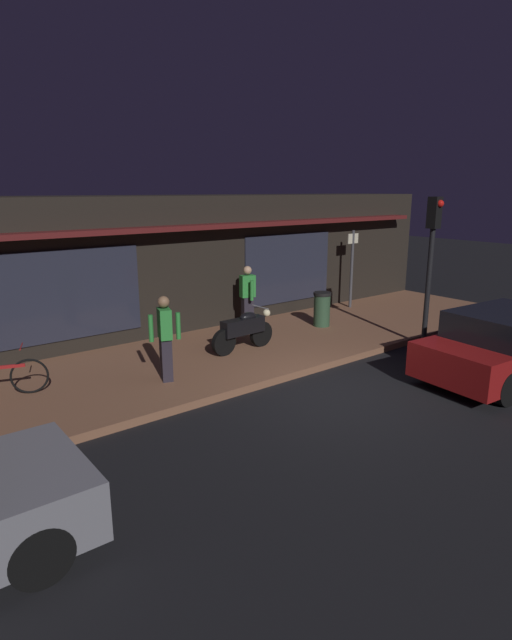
# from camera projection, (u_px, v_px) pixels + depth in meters

# --- Properties ---
(ground_plane) EXTENTS (60.00, 60.00, 0.00)m
(ground_plane) POSITION_uv_depth(u_px,v_px,m) (335.00, 392.00, 9.74)
(ground_plane) COLOR black
(sidewalk_slab) EXTENTS (18.00, 4.00, 0.15)m
(sidewalk_slab) POSITION_uv_depth(u_px,v_px,m) (242.00, 351.00, 12.01)
(sidewalk_slab) COLOR brown
(sidewalk_slab) RESTS_ON ground_plane
(storefront_building) EXTENTS (18.00, 3.30, 3.60)m
(storefront_building) POSITION_uv_depth(u_px,v_px,m) (169.00, 262.00, 14.17)
(storefront_building) COLOR black
(storefront_building) RESTS_ON ground_plane
(motorcycle) EXTENTS (1.70, 0.55, 0.97)m
(motorcycle) POSITION_uv_depth(u_px,v_px,m) (244.00, 329.00, 11.69)
(motorcycle) COLOR black
(motorcycle) RESTS_ON sidewalk_slab
(person_photographer) EXTENTS (0.61, 0.43, 1.67)m
(person_photographer) POSITION_uv_depth(u_px,v_px,m) (165.00, 337.00, 9.74)
(person_photographer) COLOR #28232D
(person_photographer) RESTS_ON sidewalk_slab
(person_bystander) EXTENTS (0.42, 0.62, 1.67)m
(person_bystander) POSITION_uv_depth(u_px,v_px,m) (248.00, 296.00, 13.49)
(person_bystander) COLOR #28232D
(person_bystander) RESTS_ON sidewalk_slab
(sign_post) EXTENTS (0.44, 0.09, 2.40)m
(sign_post) POSITION_uv_depth(u_px,v_px,m) (352.00, 264.00, 15.81)
(sign_post) COLOR #47474C
(sign_post) RESTS_ON sidewalk_slab
(trash_bin) EXTENTS (0.48, 0.48, 0.93)m
(trash_bin) POSITION_uv_depth(u_px,v_px,m) (322.00, 309.00, 13.82)
(trash_bin) COLOR #2D4C33
(trash_bin) RESTS_ON sidewalk_slab
(traffic_light_pole) EXTENTS (0.24, 0.33, 3.60)m
(traffic_light_pole) POSITION_uv_depth(u_px,v_px,m) (432.00, 247.00, 11.64)
(traffic_light_pole) COLOR black
(traffic_light_pole) RESTS_ON ground_plane
(parked_car_far) EXTENTS (4.22, 2.07, 1.42)m
(parked_car_far) POSITION_uv_depth(u_px,v_px,m) (508.00, 345.00, 10.34)
(parked_car_far) COLOR black
(parked_car_far) RESTS_ON ground_plane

